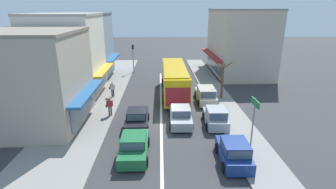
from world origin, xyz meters
name	(u,v)px	position (x,y,z in m)	size (l,w,h in m)	color
ground_plane	(161,124)	(0.00, 0.00, 0.00)	(140.00, 140.00, 0.00)	#353538
lane_centre_line	(161,107)	(0.00, 4.00, 0.00)	(0.20, 28.00, 0.01)	silver
sidewalk_left	(96,100)	(-6.80, 6.00, 0.07)	(5.20, 44.00, 0.14)	gray
kerb_right	(219,99)	(6.20, 6.00, 0.06)	(2.80, 44.00, 0.12)	gray
shopfront_corner_near	(33,79)	(-10.18, 0.50, 3.83)	(8.50, 8.08, 7.66)	#B2A38E
shopfront_mid_block	(67,55)	(-10.18, 8.76, 4.36)	(7.84, 7.67, 8.73)	silver
shopfront_far_end	(86,46)	(-10.18, 16.46, 4.35)	(7.29, 7.50, 8.72)	#84939E
building_right_far	(239,42)	(11.48, 18.29, 4.58)	(8.12, 12.85, 9.17)	beige
city_bus	(174,78)	(1.51, 7.87, 1.88)	(2.79, 10.87, 3.23)	yellow
sedan_adjacent_lane_lead	(134,146)	(-1.79, -4.77, 0.66)	(1.91, 4.20, 1.47)	#1E6638
sedan_adjacent_lane_trail	(137,119)	(-1.97, -0.30, 0.66)	(1.95, 4.23, 1.47)	black
sedan_behind_bus_near	(181,116)	(1.61, 0.18, 0.66)	(1.95, 4.23, 1.47)	#9EA3A8
parked_hatchback_kerb_front	(234,152)	(4.49, -5.81, 0.71)	(1.89, 3.74, 1.54)	navy
parked_hatchback_kerb_second	(216,117)	(4.47, -0.30, 0.71)	(1.91, 3.75, 1.54)	#9EA3A8
parked_wagon_kerb_third	(206,95)	(4.62, 5.44, 0.75)	(1.99, 4.52, 1.58)	#B7B29E
traffic_light_downstreet	(133,54)	(-4.03, 18.58, 2.85)	(0.33, 0.24, 4.20)	gray
directional_road_sign	(254,112)	(6.20, -3.99, 2.68)	(0.10, 1.40, 3.60)	gray
street_tree_right	(222,81)	(6.46, 6.32, 2.02)	(1.79, 1.62, 4.12)	brown
pedestrian_with_handbag_near	(112,88)	(-5.20, 6.99, 1.07)	(0.66, 0.34, 1.63)	#232838
pedestrian_browsing_midblock	(110,106)	(-4.54, 1.72, 1.07)	(0.64, 0.43, 1.63)	#4C4742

